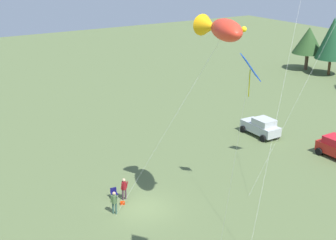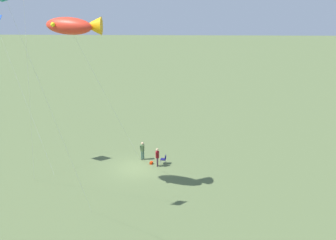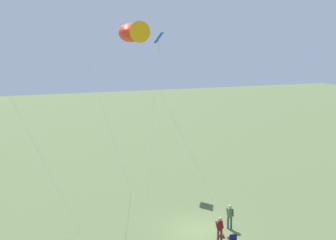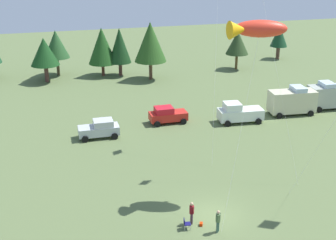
# 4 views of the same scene
# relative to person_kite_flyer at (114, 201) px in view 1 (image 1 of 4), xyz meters

# --- Properties ---
(ground_plane) EXTENTS (160.00, 160.00, 0.00)m
(ground_plane) POSITION_rel_person_kite_flyer_xyz_m (0.49, 2.06, -1.02)
(ground_plane) COLOR #55653C
(person_kite_flyer) EXTENTS (0.51, 0.50, 1.74)m
(person_kite_flyer) POSITION_rel_person_kite_flyer_xyz_m (0.00, 0.00, 0.00)
(person_kite_flyer) COLOR #345649
(person_kite_flyer) RESTS_ON ground
(folding_chair) EXTENTS (0.55, 0.55, 0.82)m
(folding_chair) POSITION_rel_person_kite_flyer_xyz_m (-2.06, 0.94, -0.53)
(folding_chair) COLOR #13114E
(folding_chair) RESTS_ON ground
(person_spectator) EXTENTS (0.36, 0.60, 1.74)m
(person_spectator) POSITION_rel_person_kite_flyer_xyz_m (-1.46, 1.51, 0.00)
(person_spectator) COLOR #46323B
(person_spectator) RESTS_ON ground
(backpack_on_grass) EXTENTS (0.32, 0.38, 0.22)m
(backpack_on_grass) POSITION_rel_person_kite_flyer_xyz_m (-0.87, 1.06, -0.91)
(backpack_on_grass) COLOR red
(backpack_on_grass) RESTS_ON ground
(car_silver_compact) EXTENTS (4.21, 2.23, 1.89)m
(car_silver_compact) POSITION_rel_person_kite_flyer_xyz_m (-5.85, 19.20, -0.07)
(car_silver_compact) COLOR #ADB4B5
(car_silver_compact) RESTS_ON ground
(kite_large_fish) EXTENTS (6.77, 6.98, 13.90)m
(kite_large_fish) POSITION_rel_person_kite_flyer_xyz_m (4.48, 5.48, 12.20)
(kite_large_fish) COLOR red
(kite_large_fish) RESTS_ON ground
(kite_diamond_blue) EXTENTS (5.42, 3.23, 13.50)m
(kite_diamond_blue) POSITION_rel_person_kite_flyer_xyz_m (12.14, 0.97, 11.68)
(kite_diamond_blue) COLOR blue
(kite_diamond_blue) RESTS_ON ground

